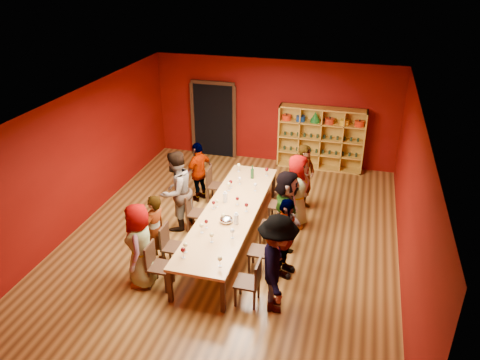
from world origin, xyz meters
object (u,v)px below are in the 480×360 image
(person_left_1, at_px, (155,230))
(person_left_4, at_px, (199,172))
(tasting_table, at_px, (231,212))
(chair_person_right_3, at_px, (282,203))
(chair_person_right_2, at_px, (274,223))
(person_right_3, at_px, (297,191))
(chair_person_left_4, at_px, (213,183))
(wine_bottle, at_px, (252,173))
(person_left_2, at_px, (176,191))
(chair_person_right_1, at_px, (264,249))
(chair_person_right_4, at_px, (288,188))
(person_right_2, at_px, (286,210))
(person_right_4, at_px, (305,178))
(person_left_0, at_px, (140,245))
(chair_person_right_0, at_px, (252,280))
(shelving_unit, at_px, (321,135))
(person_right_1, at_px, (285,238))
(chair_person_left_0, at_px, (156,263))
(chair_person_left_2, at_px, (194,210))
(spittoon_bowl, at_px, (226,220))
(person_right_0, at_px, (277,264))
(chair_person_left_1, at_px, (170,244))

(person_left_1, bearing_deg, person_left_4, -162.79)
(tasting_table, xyz_separation_m, chair_person_right_3, (0.91, 1.04, -0.20))
(chair_person_right_2, xyz_separation_m, person_right_3, (0.33, 0.91, 0.36))
(chair_person_left_4, xyz_separation_m, wine_bottle, (0.98, 0.02, 0.38))
(person_left_2, xyz_separation_m, chair_person_right_2, (2.22, -0.08, -0.43))
(person_left_2, relative_size, chair_person_right_1, 2.07)
(chair_person_right_4, bearing_deg, person_right_2, -81.70)
(chair_person_left_4, bearing_deg, person_right_4, 5.60)
(person_left_1, height_order, chair_person_right_3, person_left_1)
(chair_person_right_3, xyz_separation_m, person_right_3, (0.33, -0.00, 0.36))
(person_right_4, bearing_deg, chair_person_right_3, 175.12)
(person_left_0, relative_size, chair_person_right_0, 1.87)
(person_left_0, xyz_separation_m, chair_person_right_2, (2.11, 1.93, -0.34))
(tasting_table, height_order, wine_bottle, wine_bottle)
(shelving_unit, xyz_separation_m, person_right_1, (-0.09, -5.16, -0.17))
(chair_person_left_0, bearing_deg, chair_person_left_2, 90.00)
(person_right_3, bearing_deg, spittoon_bowl, 149.85)
(chair_person_right_4, bearing_deg, chair_person_right_0, -90.00)
(shelving_unit, height_order, person_right_3, shelving_unit)
(chair_person_left_0, height_order, chair_person_right_4, same)
(person_right_2, bearing_deg, chair_person_right_2, 77.61)
(person_right_0, distance_m, person_right_1, 0.98)
(chair_person_left_4, xyz_separation_m, chair_person_right_1, (1.82, -2.43, 0.00))
(chair_person_right_3, distance_m, person_right_4, 0.93)
(chair_person_right_0, distance_m, person_right_1, 1.10)
(tasting_table, relative_size, person_left_2, 2.44)
(chair_person_right_0, bearing_deg, person_right_2, 82.84)
(chair_person_left_2, height_order, chair_person_right_2, same)
(person_left_2, bearing_deg, chair_person_left_1, 35.85)
(chair_person_left_4, distance_m, wine_bottle, 1.05)
(chair_person_left_1, xyz_separation_m, chair_person_left_4, (0.00, 2.74, 0.00))
(shelving_unit, bearing_deg, person_left_4, -134.50)
(person_left_0, relative_size, person_right_2, 0.96)
(chair_person_left_1, distance_m, person_right_0, 2.39)
(chair_person_left_2, distance_m, chair_person_right_2, 1.82)
(person_right_1, xyz_separation_m, chair_person_right_3, (-0.39, 1.88, -0.32))
(person_left_2, distance_m, chair_person_right_0, 3.03)
(chair_person_left_4, bearing_deg, person_left_2, -105.99)
(person_left_1, bearing_deg, person_right_0, 90.98)
(chair_person_right_1, bearing_deg, spittoon_bowl, 157.66)
(chair_person_right_3, relative_size, person_right_4, 0.54)
(person_right_1, height_order, chair_person_right_3, person_right_1)
(person_left_0, bearing_deg, chair_person_right_2, 116.13)
(person_right_0, xyz_separation_m, chair_person_right_2, (-0.43, 1.95, -0.42))
(person_right_4, bearing_deg, chair_person_left_0, 170.50)
(tasting_table, xyz_separation_m, person_left_4, (-1.28, 1.60, 0.06))
(chair_person_right_0, bearing_deg, chair_person_left_2, 131.92)
(person_right_0, xyz_separation_m, person_right_2, (-0.19, 1.95, -0.05))
(chair_person_left_2, xyz_separation_m, chair_person_right_0, (1.82, -2.03, 0.00))
(chair_person_left_4, bearing_deg, chair_person_right_1, -53.22)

